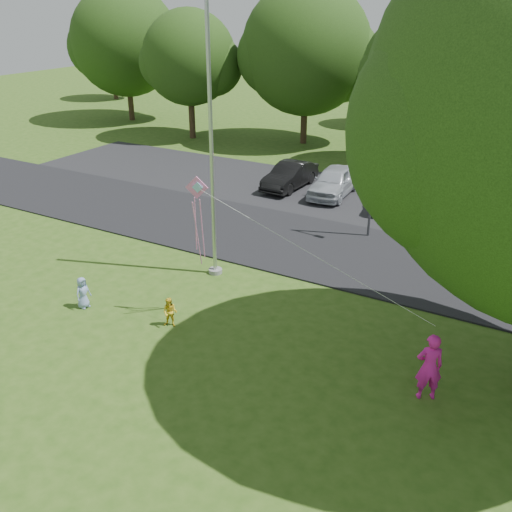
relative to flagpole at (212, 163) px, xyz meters
The scene contains 12 objects.
ground 7.39m from the flagpole, 55.01° to the right, with size 120.00×120.00×0.00m, color #2F5215.
park_road 6.73m from the flagpole, 48.81° to the left, with size 60.00×6.00×0.06m, color black.
parking_strip 11.82m from the flagpole, 71.57° to the left, with size 42.00×7.00×0.06m, color black.
flagpole is the anchor object (origin of this frame).
street_lamp 7.33m from the flagpole, 57.61° to the left, with size 1.47×0.30×5.22m.
trash_can 11.09m from the flagpole, 49.74° to the left, with size 0.67×0.67×1.07m.
tree_row 19.95m from the flagpole, 75.18° to the left, with size 64.35×11.94×10.88m.
parked_cars 11.47m from the flagpole, 70.12° to the left, with size 13.26×5.16×1.47m.
woman 9.78m from the flagpole, 21.18° to the right, with size 0.68×0.44×1.86m, color #E41EA1.
child_yellow 5.37m from the flagpole, 77.04° to the right, with size 0.47×0.37×0.96m, color yellow.
child_blue 6.06m from the flagpole, 118.34° to the right, with size 0.53×0.34×1.08m, color #8298C8.
kite 3.16m from the flagpole, 61.87° to the right, with size 7.61×0.87×2.93m.
Camera 1 is at (7.22, -10.64, 9.28)m, focal length 40.00 mm.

